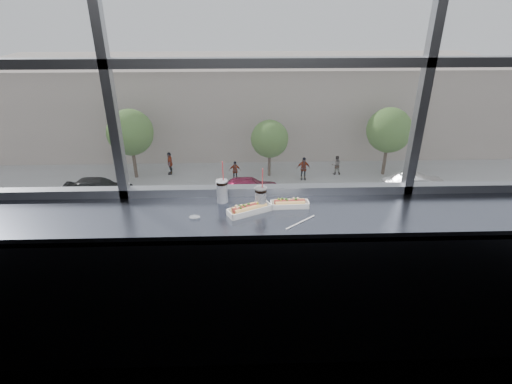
{
  "coord_description": "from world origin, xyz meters",
  "views": [
    {
      "loc": [
        -0.16,
        -1.05,
        2.35
      ],
      "look_at": [
        -0.09,
        1.23,
        1.25
      ],
      "focal_mm": 28.0,
      "sensor_mm": 36.0,
      "label": 1
    }
  ],
  "objects_px": {
    "hotdog_tray_right": "(290,203)",
    "car_near_e": "(494,242)",
    "car_near_a": "(9,251)",
    "car_far_a": "(98,185)",
    "car_far_c": "(417,181)",
    "tree_right": "(389,130)",
    "car_far_b": "(249,184)",
    "pedestrian_d": "(336,163)",
    "hotdog_tray_left": "(249,209)",
    "pedestrian_b": "(235,169)",
    "car_near_c": "(241,246)",
    "soda_cup_left": "(222,190)",
    "loose_straw": "(300,222)",
    "car_near_b": "(99,249)",
    "tree_left": "(130,132)",
    "pedestrian_a": "(170,161)",
    "pedestrian_c": "(303,166)",
    "soda_cup_right": "(261,198)",
    "wrapper": "(195,217)"
  },
  "relations": [
    {
      "from": "car_near_b",
      "to": "pedestrian_b",
      "type": "height_order",
      "value": "same"
    },
    {
      "from": "car_near_c",
      "to": "pedestrian_b",
      "type": "bearing_deg",
      "value": 8.78
    },
    {
      "from": "car_far_b",
      "to": "pedestrian_b",
      "type": "relative_size",
      "value": 3.19
    },
    {
      "from": "car_far_a",
      "to": "tree_left",
      "type": "distance_m",
      "value": 5.12
    },
    {
      "from": "car_far_a",
      "to": "car_far_c",
      "type": "height_order",
      "value": "car_far_a"
    },
    {
      "from": "hotdog_tray_left",
      "to": "pedestrian_b",
      "type": "distance_m",
      "value": 29.58
    },
    {
      "from": "loose_straw",
      "to": "car_far_c",
      "type": "xyz_separation_m",
      "value": [
        12.53,
        24.41,
        -10.96
      ]
    },
    {
      "from": "hotdog_tray_left",
      "to": "soda_cup_left",
      "type": "xyz_separation_m",
      "value": [
        -0.18,
        0.16,
        0.06
      ]
    },
    {
      "from": "car_near_e",
      "to": "car_near_a",
      "type": "relative_size",
      "value": 0.99
    },
    {
      "from": "soda_cup_right",
      "to": "wrapper",
      "type": "relative_size",
      "value": 3.55
    },
    {
      "from": "hotdog_tray_right",
      "to": "car_far_b",
      "type": "bearing_deg",
      "value": 88.08
    },
    {
      "from": "car_far_b",
      "to": "pedestrian_d",
      "type": "bearing_deg",
      "value": -65.49
    },
    {
      "from": "hotdog_tray_left",
      "to": "car_near_b",
      "type": "distance_m",
      "value": 21.27
    },
    {
      "from": "loose_straw",
      "to": "soda_cup_left",
      "type": "bearing_deg",
      "value": 109.33
    },
    {
      "from": "hotdog_tray_left",
      "to": "loose_straw",
      "type": "distance_m",
      "value": 0.34
    },
    {
      "from": "hotdog_tray_left",
      "to": "car_near_e",
      "type": "distance_m",
      "value": 24.2
    },
    {
      "from": "car_far_c",
      "to": "pedestrian_c",
      "type": "distance_m",
      "value": 8.65
    },
    {
      "from": "car_near_c",
      "to": "pedestrian_c",
      "type": "distance_m",
      "value": 12.21
    },
    {
      "from": "car_far_c",
      "to": "tree_left",
      "type": "distance_m",
      "value": 22.3
    },
    {
      "from": "car_near_b",
      "to": "pedestrian_b",
      "type": "relative_size",
      "value": 2.97
    },
    {
      "from": "soda_cup_left",
      "to": "car_near_c",
      "type": "xyz_separation_m",
      "value": [
        -0.06,
        16.11,
        -11.17
      ]
    },
    {
      "from": "pedestrian_b",
      "to": "pedestrian_d",
      "type": "distance_m",
      "value": 8.48
    },
    {
      "from": "hotdog_tray_right",
      "to": "pedestrian_b",
      "type": "bearing_deg",
      "value": 90.31
    },
    {
      "from": "pedestrian_d",
      "to": "wrapper",
      "type": "bearing_deg",
      "value": 74.22
    },
    {
      "from": "car_far_b",
      "to": "tree_right",
      "type": "bearing_deg",
      "value": -75.14
    },
    {
      "from": "car_near_b",
      "to": "pedestrian_a",
      "type": "relative_size",
      "value": 2.52
    },
    {
      "from": "car_far_c",
      "to": "tree_right",
      "type": "relative_size",
      "value": 1.14
    },
    {
      "from": "loose_straw",
      "to": "car_near_b",
      "type": "distance_m",
      "value": 21.49
    },
    {
      "from": "hotdog_tray_right",
      "to": "pedestrian_d",
      "type": "bearing_deg",
      "value": 73.5
    },
    {
      "from": "car_far_b",
      "to": "pedestrian_a",
      "type": "relative_size",
      "value": 2.71
    },
    {
      "from": "hotdog_tray_right",
      "to": "car_near_e",
      "type": "bearing_deg",
      "value": 47.83
    },
    {
      "from": "hotdog_tray_left",
      "to": "hotdog_tray_right",
      "type": "bearing_deg",
      "value": -11.23
    },
    {
      "from": "car_far_c",
      "to": "tree_right",
      "type": "xyz_separation_m",
      "value": [
        -1.17,
        4.0,
        2.7
      ]
    },
    {
      "from": "soda_cup_left",
      "to": "pedestrian_b",
      "type": "height_order",
      "value": "soda_cup_left"
    },
    {
      "from": "soda_cup_right",
      "to": "tree_right",
      "type": "bearing_deg",
      "value": 67.66
    },
    {
      "from": "car_near_e",
      "to": "pedestrian_a",
      "type": "distance_m",
      "value": 23.81
    },
    {
      "from": "hotdog_tray_right",
      "to": "car_near_c",
      "type": "relative_size",
      "value": 0.04
    },
    {
      "from": "car_near_b",
      "to": "tree_left",
      "type": "distance_m",
      "value": 12.36
    },
    {
      "from": "hotdog_tray_right",
      "to": "soda_cup_left",
      "type": "xyz_separation_m",
      "value": [
        -0.45,
        0.09,
        0.06
      ]
    },
    {
      "from": "soda_cup_left",
      "to": "car_near_e",
      "type": "relative_size",
      "value": 0.05
    },
    {
      "from": "hotdog_tray_left",
      "to": "car_near_e",
      "type": "bearing_deg",
      "value": 22.76
    },
    {
      "from": "car_near_a",
      "to": "tree_right",
      "type": "distance_m",
      "value": 27.48
    },
    {
      "from": "pedestrian_d",
      "to": "pedestrian_c",
      "type": "bearing_deg",
      "value": 18.42
    },
    {
      "from": "soda_cup_left",
      "to": "loose_straw",
      "type": "distance_m",
      "value": 0.59
    },
    {
      "from": "soda_cup_left",
      "to": "pedestrian_b",
      "type": "relative_size",
      "value": 0.15
    },
    {
      "from": "soda_cup_left",
      "to": "car_near_b",
      "type": "height_order",
      "value": "soda_cup_left"
    },
    {
      "from": "loose_straw",
      "to": "car_far_b",
      "type": "height_order",
      "value": "loose_straw"
    },
    {
      "from": "hotdog_tray_right",
      "to": "tree_left",
      "type": "distance_m",
      "value": 30.78
    },
    {
      "from": "car_far_b",
      "to": "car_near_b",
      "type": "bearing_deg",
      "value": 129.24
    },
    {
      "from": "hotdog_tray_right",
      "to": "soda_cup_left",
      "type": "bearing_deg",
      "value": 166.86
    }
  ]
}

